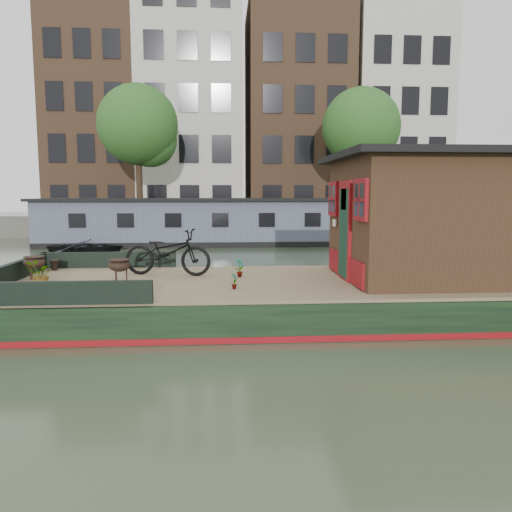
{
  "coord_description": "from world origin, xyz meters",
  "views": [
    {
      "loc": [
        -1.95,
        -9.44,
        2.29
      ],
      "look_at": [
        -1.26,
        0.5,
        1.06
      ],
      "focal_mm": 35.0,
      "sensor_mm": 36.0,
      "label": 1
    }
  ],
  "objects": [
    {
      "name": "ground",
      "position": [
        0.0,
        0.0,
        0.0
      ],
      "size": [
        120.0,
        120.0,
        0.0
      ],
      "primitive_type": "plane",
      "color": "#2A3723",
      "rests_on": "ground"
    },
    {
      "name": "dinghy",
      "position": [
        -7.42,
        11.11,
        0.31
      ],
      "size": [
        3.12,
        2.34,
        0.62
      ],
      "primitive_type": "imported",
      "rotation": [
        0.0,
        0.0,
        1.5
      ],
      "color": "black",
      "rests_on": "ground"
    },
    {
      "name": "houseboat_deck",
      "position": [
        0.0,
        0.0,
        0.62
      ],
      "size": [
        11.8,
        3.8,
        0.05
      ],
      "primitive_type": "cube",
      "color": "#776249",
      "rests_on": "houseboat_hull"
    },
    {
      "name": "far_houseboat",
      "position": [
        0.0,
        14.0,
        0.97
      ],
      "size": [
        20.4,
        4.4,
        2.11
      ],
      "color": "#50566B",
      "rests_on": "ground"
    },
    {
      "name": "bow_bulwark",
      "position": [
        -5.07,
        0.0,
        0.82
      ],
      "size": [
        3.0,
        4.0,
        0.35
      ],
      "color": "black",
      "rests_on": "houseboat_deck"
    },
    {
      "name": "brazier_front",
      "position": [
        -3.87,
        -0.06,
        0.87
      ],
      "size": [
        0.52,
        0.52,
        0.44
      ],
      "primitive_type": null,
      "rotation": [
        0.0,
        0.0,
        -0.32
      ],
      "color": "black",
      "rests_on": "houseboat_deck"
    },
    {
      "name": "tree_left",
      "position": [
        -6.36,
        19.07,
        5.89
      ],
      "size": [
        4.4,
        4.4,
        7.4
      ],
      "color": "#332316",
      "rests_on": "quay"
    },
    {
      "name": "bicycle",
      "position": [
        -3.05,
        0.74,
        1.12
      ],
      "size": [
        1.9,
        1.02,
        0.95
      ],
      "primitive_type": "imported",
      "rotation": [
        0.0,
        0.0,
        1.34
      ],
      "color": "black",
      "rests_on": "houseboat_deck"
    },
    {
      "name": "potted_plant_e",
      "position": [
        -1.74,
        -0.88,
        0.8
      ],
      "size": [
        0.17,
        0.19,
        0.29
      ],
      "primitive_type": "imported",
      "rotation": [
        0.0,
        0.0,
        1.04
      ],
      "color": "#A0392E",
      "rests_on": "houseboat_deck"
    },
    {
      "name": "bollard_port",
      "position": [
        -5.6,
        1.61,
        0.76
      ],
      "size": [
        0.19,
        0.19,
        0.22
      ],
      "primitive_type": "cylinder",
      "color": "black",
      "rests_on": "houseboat_deck"
    },
    {
      "name": "townhouse_row",
      "position": [
        0.15,
        27.5,
        7.9
      ],
      "size": [
        27.25,
        8.0,
        16.5
      ],
      "color": "brown",
      "rests_on": "ground"
    },
    {
      "name": "cabin",
      "position": [
        2.19,
        0.0,
        1.88
      ],
      "size": [
        4.0,
        3.5,
        2.42
      ],
      "color": "black",
      "rests_on": "houseboat_deck"
    },
    {
      "name": "brazier_rear",
      "position": [
        -5.6,
        0.46,
        0.87
      ],
      "size": [
        0.54,
        0.54,
        0.45
      ],
      "primitive_type": null,
      "rotation": [
        0.0,
        0.0,
        0.37
      ],
      "color": "black",
      "rests_on": "houseboat_deck"
    },
    {
      "name": "potted_plant_a",
      "position": [
        -1.6,
        0.39,
        0.84
      ],
      "size": [
        0.24,
        0.21,
        0.38
      ],
      "primitive_type": "imported",
      "rotation": [
        0.0,
        0.0,
        0.49
      ],
      "color": "#96542A",
      "rests_on": "houseboat_deck"
    },
    {
      "name": "bollard_stbd",
      "position": [
        -4.46,
        -1.12,
        0.75
      ],
      "size": [
        0.17,
        0.17,
        0.19
      ],
      "primitive_type": "cylinder",
      "color": "black",
      "rests_on": "houseboat_deck"
    },
    {
      "name": "quay",
      "position": [
        0.0,
        20.5,
        0.45
      ],
      "size": [
        60.0,
        6.0,
        0.9
      ],
      "primitive_type": "cube",
      "color": "#47443F",
      "rests_on": "ground"
    },
    {
      "name": "tree_right",
      "position": [
        6.14,
        19.07,
        5.89
      ],
      "size": [
        4.4,
        4.4,
        7.4
      ],
      "color": "#332316",
      "rests_on": "quay"
    },
    {
      "name": "potted_plant_c",
      "position": [
        -5.17,
        -0.49,
        0.88
      ],
      "size": [
        0.56,
        0.55,
        0.47
      ],
      "primitive_type": "imported",
      "rotation": [
        0.0,
        0.0,
        3.87
      ],
      "color": "#B54434",
      "rests_on": "houseboat_deck"
    },
    {
      "name": "houseboat_hull",
      "position": [
        -1.33,
        0.0,
        0.27
      ],
      "size": [
        14.01,
        4.02,
        0.6
      ],
      "color": "black",
      "rests_on": "ground"
    }
  ]
}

